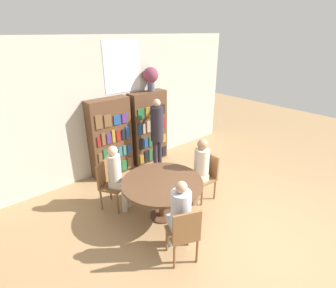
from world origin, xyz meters
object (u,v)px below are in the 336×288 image
at_px(chair_left_side, 109,182).
at_px(librarian_standing, 157,128).
at_px(chair_near_camera, 184,232).
at_px(reading_table, 162,186).
at_px(seated_reader_back, 180,213).
at_px(chair_far_side, 206,174).
at_px(bookshelf_right, 148,127).
at_px(seated_reader_right, 200,166).
at_px(seated_reader_left, 117,175).
at_px(flower_vase, 151,76).
at_px(bookshelf_left, 110,138).

xyz_separation_m(chair_left_side, librarian_standing, (1.60, 0.58, 0.53)).
relative_size(chair_near_camera, librarian_standing, 0.53).
bearing_deg(librarian_standing, reading_table, -125.85).
relative_size(reading_table, seated_reader_back, 1.13).
bearing_deg(chair_left_side, librarian_standing, 168.65).
relative_size(reading_table, chair_far_side, 1.54).
distance_m(bookshelf_right, chair_near_camera, 3.35).
relative_size(bookshelf_right, chair_left_side, 1.94).
relative_size(bookshelf_right, chair_far_side, 1.94).
xyz_separation_m(reading_table, chair_left_side, (-0.54, 0.89, -0.11)).
relative_size(seated_reader_right, librarian_standing, 0.75).
relative_size(chair_far_side, seated_reader_left, 0.72).
xyz_separation_m(bookshelf_right, librarian_standing, (-0.13, -0.50, 0.16)).
distance_m(chair_left_side, librarian_standing, 1.78).
xyz_separation_m(chair_left_side, chair_far_side, (1.57, -0.97, 0.00)).
bearing_deg(seated_reader_right, flower_vase, -7.54).
distance_m(reading_table, chair_left_side, 1.04).
relative_size(reading_table, seated_reader_right, 1.10).
xyz_separation_m(bookshelf_left, chair_far_side, (0.90, -2.05, -0.37)).
relative_size(flower_vase, chair_far_side, 0.61).
bearing_deg(bookshelf_left, seated_reader_left, -114.79).
height_order(seated_reader_left, seated_reader_back, seated_reader_left).
distance_m(bookshelf_left, librarian_standing, 1.07).
bearing_deg(bookshelf_right, seated_reader_left, -142.72).
relative_size(chair_left_side, librarian_standing, 0.53).
relative_size(seated_reader_left, seated_reader_back, 1.01).
distance_m(chair_far_side, seated_reader_right, 0.29).
bearing_deg(seated_reader_left, chair_near_camera, 60.14).
distance_m(chair_far_side, librarian_standing, 1.64).
relative_size(seated_reader_right, seated_reader_back, 1.03).
height_order(reading_table, seated_reader_left, seated_reader_left).
distance_m(seated_reader_right, librarian_standing, 1.58).
height_order(flower_vase, chair_far_side, flower_vase).
relative_size(bookshelf_left, flower_vase, 3.20).
bearing_deg(chair_near_camera, seated_reader_left, 114.14).
xyz_separation_m(reading_table, seated_reader_back, (-0.33, -0.79, 0.09)).
height_order(flower_vase, seated_reader_left, flower_vase).
bearing_deg(bookshelf_right, librarian_standing, -104.21).
xyz_separation_m(bookshelf_right, chair_far_side, (-0.15, -2.05, -0.37)).
bearing_deg(seated_reader_left, reading_table, 90.00).
xyz_separation_m(bookshelf_left, seated_reader_back, (-0.46, -2.76, -0.16)).
bearing_deg(reading_table, librarian_standing, 54.15).
bearing_deg(librarian_standing, chair_near_camera, -121.07).
height_order(bookshelf_right, librarian_standing, bookshelf_right).
relative_size(flower_vase, seated_reader_right, 0.43).
bearing_deg(flower_vase, librarian_standing, -115.47).
relative_size(reading_table, chair_near_camera, 1.54).
bearing_deg(chair_far_side, chair_left_side, 63.00).
bearing_deg(seated_reader_back, seated_reader_right, 53.97).
distance_m(reading_table, seated_reader_back, 0.86).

